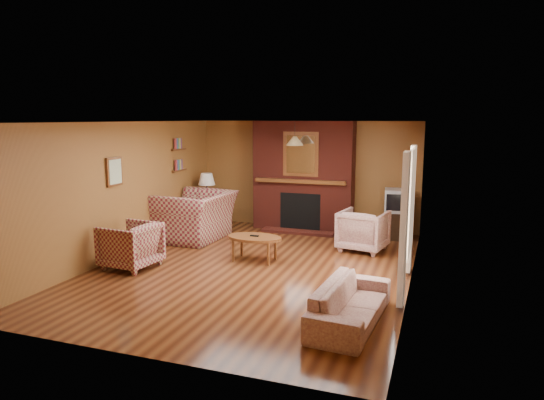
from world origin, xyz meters
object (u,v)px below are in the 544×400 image
at_px(fireplace, 303,177).
at_px(table_lamp, 207,185).
at_px(floral_armchair, 363,230).
at_px(side_table, 207,214).
at_px(tv_stand, 396,225).
at_px(plaid_loveseat, 196,216).
at_px(plaid_armchair, 130,245).
at_px(floral_sofa, 350,303).
at_px(coffee_table, 254,239).
at_px(crt_tv, 397,201).

height_order(fireplace, table_lamp, fireplace).
bearing_deg(floral_armchair, side_table, -1.50).
xyz_separation_m(table_lamp, tv_stand, (4.15, 0.35, -0.69)).
distance_m(fireplace, tv_stand, 2.25).
distance_m(plaid_loveseat, plaid_armchair, 2.09).
bearing_deg(floral_sofa, tv_stand, 2.89).
bearing_deg(plaid_armchair, floral_armchair, 129.60).
relative_size(plaid_loveseat, plaid_armchair, 1.79).
distance_m(plaid_loveseat, tv_stand, 4.14).
distance_m(side_table, table_lamp, 0.66).
bearing_deg(table_lamp, fireplace, 14.29).
bearing_deg(floral_sofa, fireplace, 27.05).
bearing_deg(plaid_armchair, table_lamp, -171.51).
xyz_separation_m(plaid_loveseat, floral_sofa, (3.75, -3.09, -0.24)).
bearing_deg(tv_stand, coffee_table, -135.62).
relative_size(side_table, tv_stand, 1.10).
bearing_deg(table_lamp, crt_tv, 4.74).
relative_size(plaid_armchair, floral_armchair, 0.99).
height_order(floral_sofa, table_lamp, table_lamp).
xyz_separation_m(plaid_armchair, tv_stand, (4.00, 3.46, -0.10)).
relative_size(coffee_table, crt_tv, 1.72).
bearing_deg(table_lamp, plaid_loveseat, -76.28).
distance_m(tv_stand, crt_tv, 0.52).
bearing_deg(plaid_armchair, crt_tv, 136.58).
relative_size(plaid_armchair, table_lamp, 1.33).
bearing_deg(plaid_loveseat, floral_sofa, 53.04).
bearing_deg(crt_tv, plaid_loveseat, -160.67).
height_order(plaid_armchair, floral_sofa, plaid_armchair).
xyz_separation_m(floral_armchair, side_table, (-3.64, 0.77, -0.07)).
distance_m(plaid_loveseat, side_table, 1.07).
xyz_separation_m(floral_sofa, tv_stand, (0.15, 4.46, 0.04)).
height_order(floral_armchair, crt_tv, crt_tv).
height_order(tv_stand, crt_tv, crt_tv).
bearing_deg(side_table, crt_tv, 4.74).
relative_size(floral_sofa, crt_tv, 3.00).
height_order(plaid_loveseat, coffee_table, plaid_loveseat).
bearing_deg(plaid_armchair, coffee_table, 125.48).
bearing_deg(side_table, floral_armchair, -11.98).
bearing_deg(coffee_table, table_lamp, 133.28).
bearing_deg(floral_armchair, plaid_loveseat, 14.73).
xyz_separation_m(plaid_loveseat, tv_stand, (3.90, 1.37, -0.20)).
height_order(plaid_loveseat, side_table, plaid_loveseat).
xyz_separation_m(fireplace, coffee_table, (-0.14, -2.62, -0.80)).
height_order(floral_sofa, coffee_table, floral_sofa).
relative_size(table_lamp, tv_stand, 1.11).
relative_size(fireplace, crt_tv, 4.29).
bearing_deg(tv_stand, floral_sofa, -95.50).
relative_size(fireplace, plaid_loveseat, 1.62).
distance_m(plaid_loveseat, table_lamp, 1.16).
relative_size(plaid_armchair, crt_tv, 1.48).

